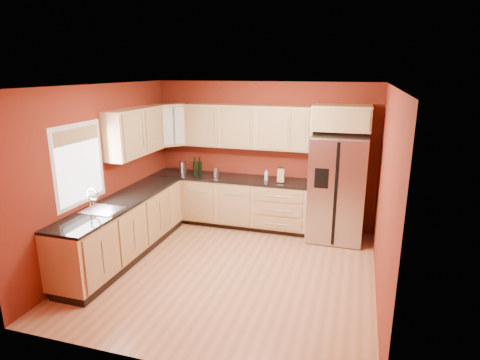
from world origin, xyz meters
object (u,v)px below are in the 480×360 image
object	(u,v)px
knife_block	(281,176)
soap_dispenser	(266,175)
canister_left	(216,172)
wine_bottle_a	(200,165)
refrigerator	(337,188)

from	to	relation	value
knife_block	soap_dispenser	distance (m)	0.28
canister_left	soap_dispenser	world-z (taller)	soap_dispenser
soap_dispenser	wine_bottle_a	bearing A→B (deg)	176.73
knife_block	soap_dispenser	world-z (taller)	knife_block
knife_block	refrigerator	bearing A→B (deg)	-0.43
knife_block	soap_dispenser	size ratio (longest dim) A/B	1.23
refrigerator	knife_block	xyz separation A→B (m)	(-0.95, 0.00, 0.15)
canister_left	soap_dispenser	size ratio (longest dim) A/B	0.93
refrigerator	wine_bottle_a	distance (m)	2.51
refrigerator	soap_dispenser	distance (m)	1.22
wine_bottle_a	soap_dispenser	size ratio (longest dim) A/B	1.75
wine_bottle_a	soap_dispenser	xyz separation A→B (m)	(1.28, -0.07, -0.07)
canister_left	soap_dispenser	bearing A→B (deg)	1.75
refrigerator	canister_left	xyz separation A→B (m)	(-2.13, 0.02, 0.12)
canister_left	refrigerator	bearing A→B (deg)	-0.44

